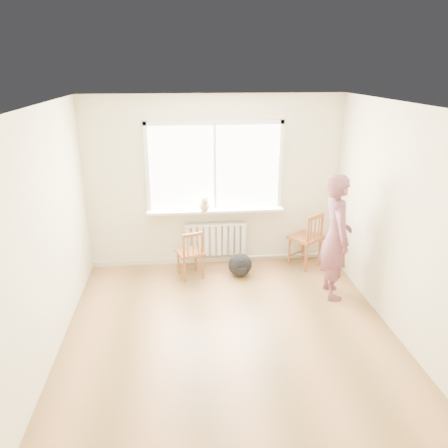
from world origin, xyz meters
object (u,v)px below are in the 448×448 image
object	(u,v)px
backpack	(240,265)
chair_right	(308,240)
person	(336,237)
cat	(204,204)
chair_left	(191,254)

from	to	relation	value
backpack	chair_right	bearing A→B (deg)	11.54
person	cat	bearing A→B (deg)	60.23
chair_left	backpack	world-z (taller)	chair_left
cat	chair_left	bearing A→B (deg)	-121.63
chair_right	person	xyz separation A→B (m)	(0.09, -0.94, 0.42)
person	cat	size ratio (longest dim) A/B	4.21
chair_right	cat	world-z (taller)	cat
chair_left	person	distance (m)	2.15
person	cat	xyz separation A→B (m)	(-1.73, 1.08, 0.18)
cat	backpack	xyz separation A→B (m)	(0.52, -0.37, -0.88)
chair_left	chair_right	bearing A→B (deg)	168.49
chair_left	cat	size ratio (longest dim) A/B	1.84
chair_right	person	distance (m)	1.03
person	cat	distance (m)	2.05
chair_left	backpack	distance (m)	0.78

